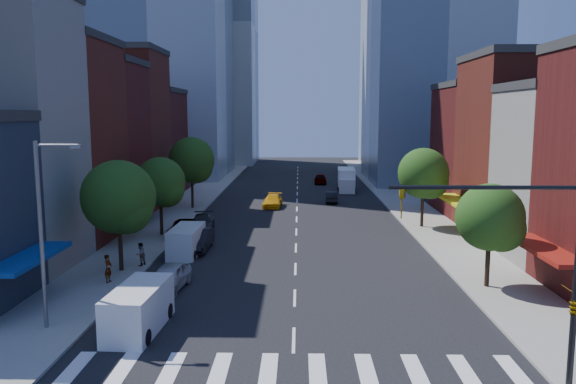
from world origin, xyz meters
The scene contains 30 objects.
ground centered at (0.00, 0.00, 0.00)m, with size 220.00×220.00×0.00m, color black.
sidewalk_left centered at (-12.50, 40.00, 0.07)m, with size 5.00×120.00×0.15m, color gray.
sidewalk_right centered at (12.50, 40.00, 0.07)m, with size 5.00×120.00×0.15m, color gray.
crosswalk centered at (0.00, -3.00, 0.01)m, with size 19.00×3.00×0.01m, color silver.
bldg_left_2 centered at (-21.00, 20.50, 8.00)m, with size 12.00×9.00×16.00m, color #5C1F15.
bldg_left_3 centered at (-21.00, 29.00, 7.50)m, with size 12.00×8.00×15.00m, color #511414.
bldg_left_4 centered at (-21.00, 37.50, 8.50)m, with size 12.00×9.00×17.00m, color #5C1F15.
bldg_left_5 centered at (-21.00, 47.00, 6.50)m, with size 12.00×10.00×13.00m, color #511414.
bldg_right_2 centered at (21.00, 24.00, 7.50)m, with size 12.00×10.00×15.00m, color #5C1F15.
bldg_right_3 centered at (21.00, 34.00, 6.50)m, with size 12.00×10.00×13.00m, color #511414.
tower_far_w centered at (-18.00, 95.00, 28.00)m, with size 18.00×18.00×56.00m, color #9EA5AD.
traffic_signal centered at (9.94, -4.50, 4.16)m, with size 7.24×2.24×8.00m.
streetlight centered at (-11.81, 1.00, 5.28)m, with size 2.25×0.25×9.00m.
tree_left_near centered at (-11.35, 10.92, 4.87)m, with size 4.80×4.80×7.30m.
tree_left_mid centered at (-11.35, 21.92, 4.53)m, with size 4.20×4.20×6.65m.
tree_left_far centered at (-11.35, 35.92, 5.20)m, with size 5.00×5.00×7.75m.
tree_right_near centered at (11.65, 7.92, 4.19)m, with size 4.00×4.00×6.20m.
tree_right_far centered at (11.65, 25.92, 4.86)m, with size 4.60×4.60×7.20m.
parked_car_front centered at (-7.50, 7.40, 0.76)m, with size 1.80×4.47×1.52m, color #AFAFB4.
parked_car_second centered at (-7.50, 17.13, 0.81)m, with size 1.72×4.94×1.63m, color black.
parked_car_third centered at (-9.50, 21.67, 0.73)m, with size 2.43×5.26×1.46m, color #999999.
parked_car_rear centered at (-8.37, 24.17, 0.73)m, with size 2.04×5.02×1.46m, color black.
cargo_van_near centered at (-7.51, 0.95, 1.08)m, with size 2.34×5.23×2.18m.
cargo_van_far centered at (-8.16, 15.77, 1.03)m, with size 2.12×4.94×2.08m.
taxi centered at (-2.71, 37.34, 0.69)m, with size 1.94×4.77×1.38m, color #EFAB0C.
traffic_car_oncoming centered at (4.08, 40.77, 0.64)m, with size 1.36×3.90×1.28m, color black.
traffic_car_far centered at (3.43, 58.69, 0.73)m, with size 1.73×4.31×1.47m, color #999999.
box_truck centered at (6.65, 50.85, 1.42)m, with size 2.65×7.57×3.00m.
pedestrian_near centered at (-11.44, 8.32, 1.01)m, with size 0.63×0.41×1.72m, color #999999.
pedestrian_far centered at (-10.55, 12.15, 0.94)m, with size 0.77×0.60×1.58m, color #999999.
Camera 1 is at (0.22, -24.78, 10.40)m, focal length 35.00 mm.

